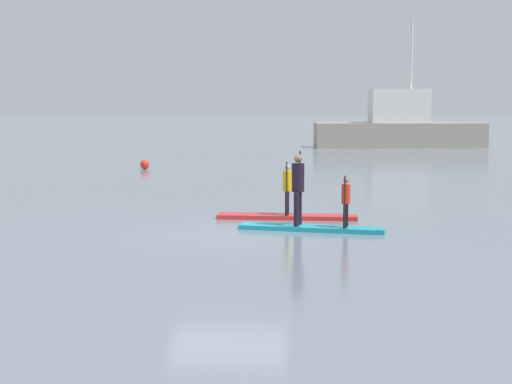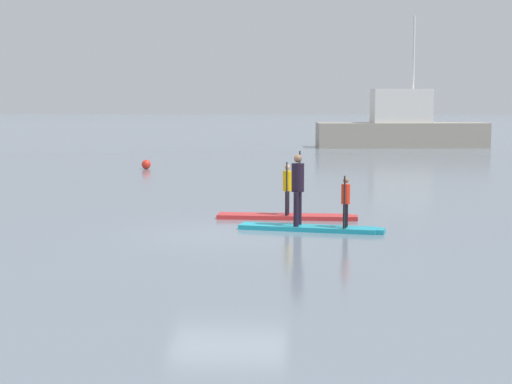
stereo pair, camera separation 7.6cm
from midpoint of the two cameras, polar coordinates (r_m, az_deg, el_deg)
name	(u,v)px [view 1 (the left image)]	position (r m, az deg, el deg)	size (l,w,h in m)	color
ground_plane	(229,234)	(18.05, -1.98, -2.80)	(240.00, 240.00, 0.00)	slate
paddleboard_near	(287,217)	(20.22, 1.98, -1.66)	(3.34, 0.71, 0.10)	red
paddler_child_solo	(287,186)	(20.12, 1.99, 0.38)	(0.22, 0.41, 1.27)	black
paddleboard_far	(311,228)	(18.47, 3.61, -2.44)	(3.19, 1.10, 0.10)	#1E9EB2
paddler_adult	(298,185)	(18.42, 2.72, 0.48)	(0.32, 0.49, 1.61)	black
paddler_child_front	(346,200)	(18.25, 5.92, -0.51)	(0.22, 0.38, 1.12)	black
fishing_boat_green_midground	(399,127)	(49.03, 9.55, 4.34)	(9.76, 3.12, 7.38)	#9E9384
mooring_buoy_far	(145,164)	(34.24, -7.54, 1.84)	(0.37, 0.37, 0.37)	red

